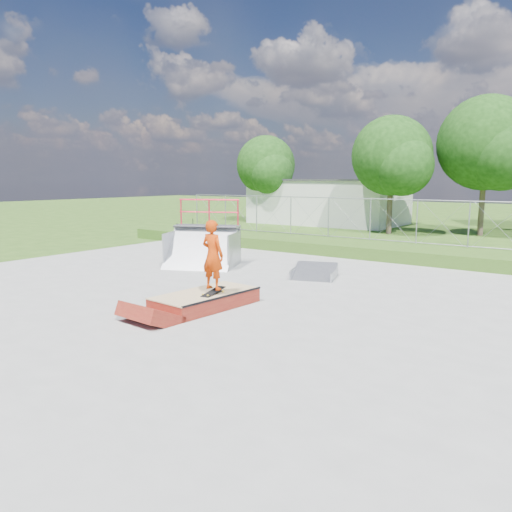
% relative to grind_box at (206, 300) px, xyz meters
% --- Properties ---
extents(ground, '(120.00, 120.00, 0.00)m').
position_rel_grind_box_xyz_m(ground, '(-0.58, 0.82, -0.20)').
color(ground, '#2D4E16').
rests_on(ground, ground).
extents(concrete_pad, '(20.00, 16.00, 0.04)m').
position_rel_grind_box_xyz_m(concrete_pad, '(-0.58, 0.82, -0.18)').
color(concrete_pad, gray).
rests_on(concrete_pad, ground).
extents(grass_berm, '(24.00, 3.00, 0.50)m').
position_rel_grind_box_xyz_m(grass_berm, '(-0.58, 10.32, 0.05)').
color(grass_berm, '#2D4E16').
rests_on(grass_berm, ground).
extents(grind_box, '(1.48, 2.73, 0.39)m').
position_rel_grind_box_xyz_m(grind_box, '(0.00, 0.00, 0.00)').
color(grind_box, maroon).
rests_on(grind_box, concrete_pad).
extents(quarter_pipe, '(2.99, 2.80, 2.38)m').
position_rel_grind_box_xyz_m(quarter_pipe, '(-3.91, 4.23, 0.99)').
color(quarter_pipe, '#9A9BA1').
rests_on(quarter_pipe, concrete_pad).
extents(flat_bank_ramp, '(1.70, 1.76, 0.41)m').
position_rel_grind_box_xyz_m(flat_bank_ramp, '(0.36, 4.74, 0.01)').
color(flat_bank_ramp, '#9A9BA1').
rests_on(flat_bank_ramp, concrete_pad).
extents(skateboard, '(0.32, 0.82, 0.13)m').
position_rel_grind_box_xyz_m(skateboard, '(0.25, -0.00, 0.24)').
color(skateboard, black).
rests_on(skateboard, grind_box).
extents(skater, '(0.61, 0.40, 1.66)m').
position_rel_grind_box_xyz_m(skater, '(0.25, -0.00, 1.07)').
color(skater, '#C43606').
rests_on(skater, grind_box).
extents(concrete_stairs, '(1.50, 1.60, 0.80)m').
position_rel_grind_box_xyz_m(concrete_stairs, '(-9.08, 9.52, 0.20)').
color(concrete_stairs, gray).
rests_on(concrete_stairs, ground).
extents(chain_link_fence, '(20.00, 0.06, 1.80)m').
position_rel_grind_box_xyz_m(chain_link_fence, '(-0.58, 11.32, 1.20)').
color(chain_link_fence, gray).
rests_on(chain_link_fence, grass_berm).
extents(utility_building_flat, '(10.00, 6.00, 3.00)m').
position_rel_grind_box_xyz_m(utility_building_flat, '(-8.58, 22.82, 1.30)').
color(utility_building_flat, silver).
rests_on(utility_building_flat, ground).
extents(tree_left_near, '(4.76, 4.48, 6.65)m').
position_rel_grind_box_xyz_m(tree_left_near, '(-2.33, 18.66, 4.04)').
color(tree_left_near, '#503C32').
rests_on(tree_left_near, ground).
extents(tree_center, '(5.44, 5.12, 7.60)m').
position_rel_grind_box_xyz_m(tree_center, '(2.20, 20.64, 4.65)').
color(tree_center, '#503C32').
rests_on(tree_center, ground).
extents(tree_left_far, '(4.42, 4.16, 6.18)m').
position_rel_grind_box_xyz_m(tree_left_far, '(-12.35, 20.67, 3.74)').
color(tree_left_far, '#503C32').
rests_on(tree_left_far, ground).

